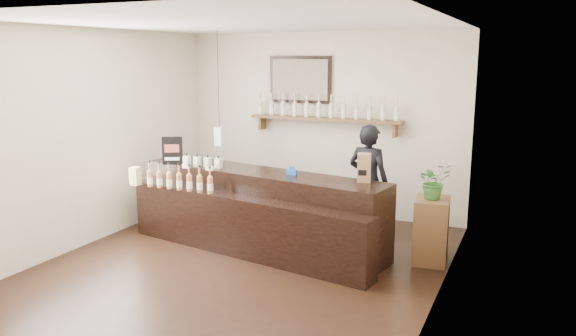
{
  "coord_description": "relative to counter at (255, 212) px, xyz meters",
  "views": [
    {
      "loc": [
        3.07,
        -5.62,
        2.45
      ],
      "look_at": [
        0.24,
        0.7,
        1.06
      ],
      "focal_mm": 35.0,
      "sensor_mm": 36.0,
      "label": 1
    }
  ],
  "objects": [
    {
      "name": "room_shell",
      "position": [
        0.17,
        -0.57,
        1.24
      ],
      "size": [
        5.0,
        5.0,
        5.0
      ],
      "color": "beige",
      "rests_on": "ground"
    },
    {
      "name": "potted_plant",
      "position": [
        2.17,
        0.4,
        0.53
      ],
      "size": [
        0.51,
        0.5,
        0.43
      ],
      "primitive_type": "imported",
      "rotation": [
        0.0,
        0.0,
        0.7
      ],
      "color": "#316729",
      "rests_on": "side_cabinet"
    },
    {
      "name": "paper_bag",
      "position": [
        1.41,
        0.06,
        0.69
      ],
      "size": [
        0.18,
        0.16,
        0.34
      ],
      "color": "#8D6544",
      "rests_on": "counter"
    },
    {
      "name": "side_cabinet",
      "position": [
        2.17,
        0.4,
        -0.07
      ],
      "size": [
        0.44,
        0.57,
        0.78
      ],
      "color": "brown",
      "rests_on": "ground"
    },
    {
      "name": "promo_sign",
      "position": [
        -1.28,
        0.03,
        0.71
      ],
      "size": [
        0.25,
        0.15,
        0.39
      ],
      "color": "black",
      "rests_on": "counter"
    },
    {
      "name": "tape_dispenser",
      "position": [
        0.47,
        0.1,
        0.56
      ],
      "size": [
        0.13,
        0.06,
        0.11
      ],
      "color": "#1756A5",
      "rests_on": "counter"
    },
    {
      "name": "shopkeeper",
      "position": [
        1.21,
        0.98,
        0.42
      ],
      "size": [
        0.7,
        0.53,
        1.76
      ],
      "primitive_type": "imported",
      "rotation": [
        0.0,
        0.0,
        2.97
      ],
      "color": "black",
      "rests_on": "ground"
    },
    {
      "name": "back_wall_decor",
      "position": [
        0.02,
        1.8,
        1.29
      ],
      "size": [
        2.66,
        0.96,
        1.69
      ],
      "color": "brown",
      "rests_on": "ground"
    },
    {
      "name": "counter",
      "position": [
        0.0,
        0.0,
        0.0
      ],
      "size": [
        3.57,
        1.52,
        1.15
      ],
      "color": "black",
      "rests_on": "ground"
    },
    {
      "name": "ground",
      "position": [
        0.17,
        -0.57,
        -0.46
      ],
      "size": [
        5.0,
        5.0,
        0.0
      ],
      "primitive_type": "plane",
      "color": "black",
      "rests_on": "ground"
    }
  ]
}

